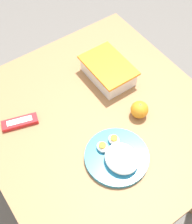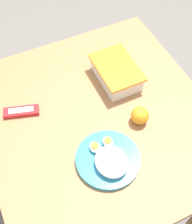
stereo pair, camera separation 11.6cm
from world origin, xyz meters
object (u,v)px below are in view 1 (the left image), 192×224
(food_container, at_px, (108,72))
(candy_bar, at_px, (20,122))
(orange_fruit, at_px, (140,110))
(rice_plate, at_px, (118,157))

(food_container, relative_size, candy_bar, 1.57)
(orange_fruit, distance_m, candy_bar, 0.46)
(food_container, bearing_deg, rice_plate, -31.02)
(orange_fruit, relative_size, rice_plate, 0.30)
(orange_fruit, distance_m, rice_plate, 0.21)
(rice_plate, bearing_deg, orange_fruit, 120.18)
(orange_fruit, bearing_deg, rice_plate, -59.82)
(candy_bar, bearing_deg, food_container, 89.82)
(food_container, bearing_deg, candy_bar, -90.18)
(food_container, height_order, orange_fruit, food_container)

